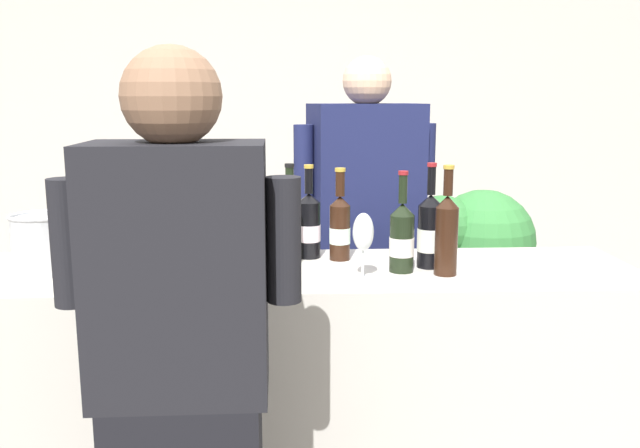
# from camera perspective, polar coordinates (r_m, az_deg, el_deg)

# --- Properties ---
(wall_back) EXTENTS (8.00, 0.10, 2.80)m
(wall_back) POSITION_cam_1_polar(r_m,az_deg,el_deg) (4.73, -2.56, 8.77)
(wall_back) COLOR beige
(wall_back) RESTS_ON ground_plane
(counter) EXTENTS (2.26, 0.56, 1.01)m
(counter) POSITION_cam_1_polar(r_m,az_deg,el_deg) (2.38, -2.21, -15.75)
(counter) COLOR beige
(counter) RESTS_ON ground_plane
(wine_bottle_0) EXTENTS (0.08, 0.08, 0.35)m
(wine_bottle_0) POSITION_cam_1_polar(r_m,az_deg,el_deg) (2.23, 9.34, -0.62)
(wine_bottle_0) COLOR black
(wine_bottle_0) RESTS_ON counter
(wine_bottle_1) EXTENTS (0.07, 0.07, 0.35)m
(wine_bottle_1) POSITION_cam_1_polar(r_m,az_deg,el_deg) (2.14, 10.71, -0.68)
(wine_bottle_1) COLOR black
(wine_bottle_1) RESTS_ON counter
(wine_bottle_2) EXTENTS (0.07, 0.07, 0.32)m
(wine_bottle_2) POSITION_cam_1_polar(r_m,az_deg,el_deg) (2.30, 1.70, -0.20)
(wine_bottle_2) COLOR black
(wine_bottle_2) RESTS_ON counter
(wine_bottle_3) EXTENTS (0.08, 0.08, 0.35)m
(wine_bottle_3) POSITION_cam_1_polar(r_m,az_deg,el_deg) (2.24, -12.81, -0.54)
(wine_bottle_3) COLOR black
(wine_bottle_3) RESTS_ON counter
(wine_bottle_4) EXTENTS (0.07, 0.07, 0.34)m
(wine_bottle_4) POSITION_cam_1_polar(r_m,az_deg,el_deg) (2.26, -2.57, -0.43)
(wine_bottle_4) COLOR black
(wine_bottle_4) RESTS_ON counter
(wine_bottle_5) EXTENTS (0.08, 0.08, 0.33)m
(wine_bottle_5) POSITION_cam_1_polar(r_m,az_deg,el_deg) (2.33, -0.95, -0.09)
(wine_bottle_5) COLOR black
(wine_bottle_5) RESTS_ON counter
(wine_bottle_6) EXTENTS (0.08, 0.08, 0.33)m
(wine_bottle_6) POSITION_cam_1_polar(r_m,az_deg,el_deg) (2.16, 6.98, -1.12)
(wine_bottle_6) COLOR black
(wine_bottle_6) RESTS_ON counter
(wine_bottle_7) EXTENTS (0.07, 0.07, 0.33)m
(wine_bottle_7) POSITION_cam_1_polar(r_m,az_deg,el_deg) (2.16, -14.80, -1.17)
(wine_bottle_7) COLOR black
(wine_bottle_7) RESTS_ON counter
(wine_glass) EXTENTS (0.07, 0.07, 0.21)m
(wine_glass) POSITION_cam_1_polar(r_m,az_deg,el_deg) (2.06, 3.70, -0.92)
(wine_glass) COLOR silver
(wine_glass) RESTS_ON counter
(ice_bucket) EXTENTS (0.19, 0.19, 0.19)m
(ice_bucket) POSITION_cam_1_polar(r_m,az_deg,el_deg) (2.31, -22.64, -1.49)
(ice_bucket) COLOR silver
(ice_bucket) RESTS_ON counter
(person_server) EXTENTS (0.60, 0.33, 1.73)m
(person_server) POSITION_cam_1_polar(r_m,az_deg,el_deg) (2.87, 3.82, -3.91)
(person_server) COLOR black
(person_server) RESTS_ON ground_plane
(person_guest) EXTENTS (0.56, 0.25, 1.68)m
(person_guest) POSITION_cam_1_polar(r_m,az_deg,el_deg) (1.68, -11.45, -15.76)
(person_guest) COLOR black
(person_guest) RESTS_ON ground_plane
(potted_shrub) EXTENTS (0.62, 0.60, 1.15)m
(potted_shrub) POSITION_cam_1_polar(r_m,az_deg,el_deg) (3.24, 11.68, -3.67)
(potted_shrub) COLOR brown
(potted_shrub) RESTS_ON ground_plane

